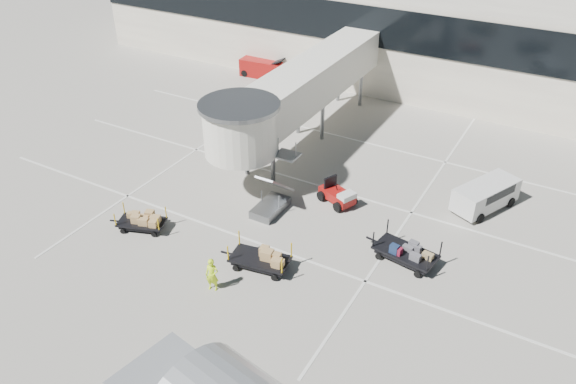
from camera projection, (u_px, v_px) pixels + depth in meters
name	position (u px, v px, depth m)	size (l,w,h in m)	color
ground	(244.00, 266.00, 29.31)	(140.00, 140.00, 0.00)	#A39F92
lane_markings	(315.00, 181.00, 36.42)	(40.00, 30.00, 0.02)	silver
terminal	(427.00, 36.00, 49.17)	(64.00, 12.11, 15.20)	silver
jet_bridge	(293.00, 94.00, 37.64)	(5.70, 20.40, 6.03)	silver
baggage_tug	(338.00, 195.00, 34.01)	(2.56, 2.19, 1.52)	maroon
suitcase_cart	(404.00, 252.00, 29.39)	(4.10, 2.13, 1.57)	black
box_cart_near	(257.00, 259.00, 28.89)	(3.86, 2.00, 1.48)	black
box_cart_far	(142.00, 221.00, 31.78)	(3.31, 2.14, 1.28)	black
ground_worker	(212.00, 275.00, 27.32)	(0.66, 0.44, 1.83)	#B1D916
minivan	(487.00, 193.00, 33.39)	(3.40, 4.65, 1.64)	silver
belt_loader	(263.00, 68.00, 51.77)	(4.41, 2.02, 2.07)	maroon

